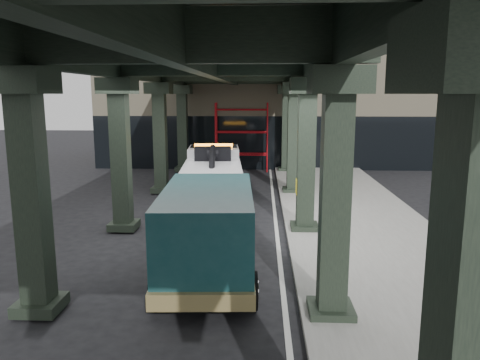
# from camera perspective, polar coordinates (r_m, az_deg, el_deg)

# --- Properties ---
(ground) EXTENTS (90.00, 90.00, 0.00)m
(ground) POSITION_cam_1_polar(r_m,az_deg,el_deg) (13.70, -2.44, -8.73)
(ground) COLOR black
(ground) RESTS_ON ground
(sidewalk) EXTENTS (5.00, 40.00, 0.15)m
(sidewalk) POSITION_cam_1_polar(r_m,az_deg,el_deg) (15.88, 14.72, -6.08)
(sidewalk) COLOR gray
(sidewalk) RESTS_ON ground
(lane_stripe) EXTENTS (0.12, 38.00, 0.01)m
(lane_stripe) POSITION_cam_1_polar(r_m,az_deg,el_deg) (15.56, 4.50, -6.37)
(lane_stripe) COLOR silver
(lane_stripe) RESTS_ON ground
(viaduct) EXTENTS (7.40, 32.00, 6.40)m
(viaduct) POSITION_cam_1_polar(r_m,az_deg,el_deg) (15.00, -3.48, 14.11)
(viaduct) COLOR black
(viaduct) RESTS_ON ground
(building) EXTENTS (22.00, 10.00, 8.00)m
(building) POSITION_cam_1_polar(r_m,az_deg,el_deg) (32.90, 4.15, 9.56)
(building) COLOR #C6B793
(building) RESTS_ON ground
(scaffolding) EXTENTS (3.08, 0.88, 4.00)m
(scaffolding) POSITION_cam_1_polar(r_m,az_deg,el_deg) (27.66, 0.22, 5.49)
(scaffolding) COLOR #B50E15
(scaffolding) RESTS_ON ground
(tow_truck) EXTENTS (2.76, 7.83, 2.52)m
(tow_truck) POSITION_cam_1_polar(r_m,az_deg,el_deg) (18.64, -3.32, 0.33)
(tow_truck) COLOR black
(tow_truck) RESTS_ON ground
(towed_van) EXTENTS (2.53, 5.77, 2.29)m
(towed_van) POSITION_cam_1_polar(r_m,az_deg,el_deg) (11.56, -3.84, -5.98)
(towed_van) COLOR #113A3E
(towed_van) RESTS_ON ground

